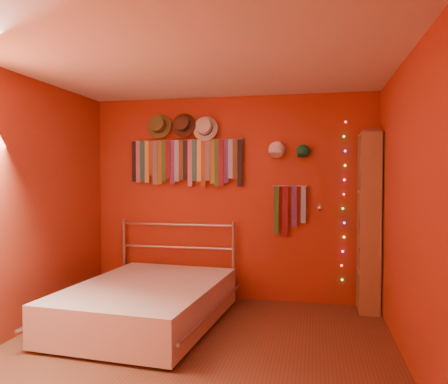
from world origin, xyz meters
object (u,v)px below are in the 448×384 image
Objects in this scene: bed at (147,302)px; tie_rack at (186,160)px; reading_lamp at (320,208)px; bookshelf at (373,221)px.

tie_rack is at bearing 88.61° from bed.
reading_lamp is at bearing 31.61° from bed.
bed is (-2.32, -0.90, -0.79)m from bookshelf.
tie_rack is 0.72× the size of bookshelf.
tie_rack is 1.73m from reading_lamp.
bed is (-0.11, -1.05, -1.49)m from tie_rack.
bed is at bearing -95.76° from tie_rack.
tie_rack is 0.70× the size of bed.
bed is at bearing -158.88° from bookshelf.
tie_rack is at bearing 174.50° from reading_lamp.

